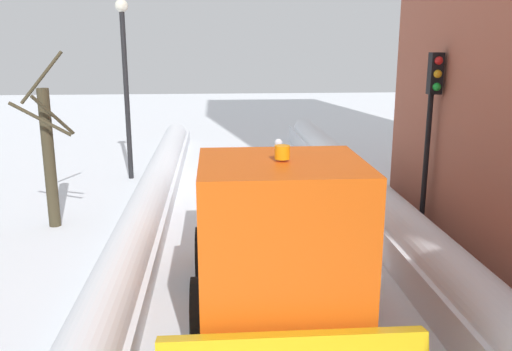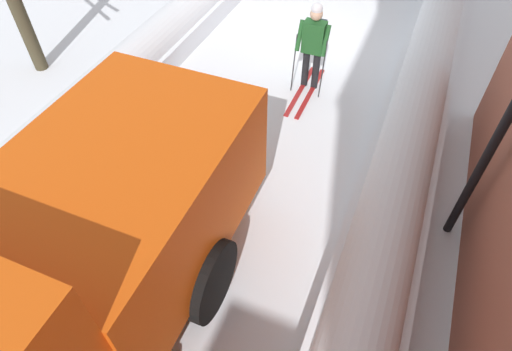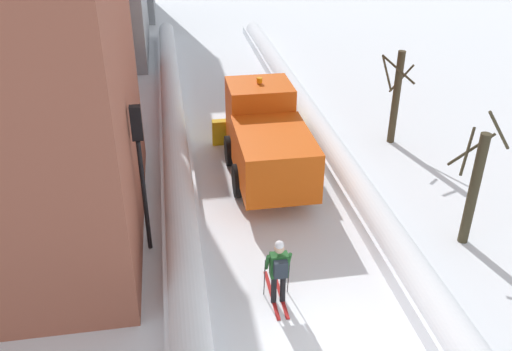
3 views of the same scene
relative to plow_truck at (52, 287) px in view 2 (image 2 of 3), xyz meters
name	(u,v)px [view 2 (image 2 of 3)]	position (x,y,z in m)	size (l,w,h in m)	color
plow_truck	(52,287)	(0.00, 0.00, 0.00)	(3.20, 5.98, 3.12)	#DB510F
skier	(313,43)	(-0.85, -6.31, -0.48)	(0.62, 1.80, 1.81)	black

